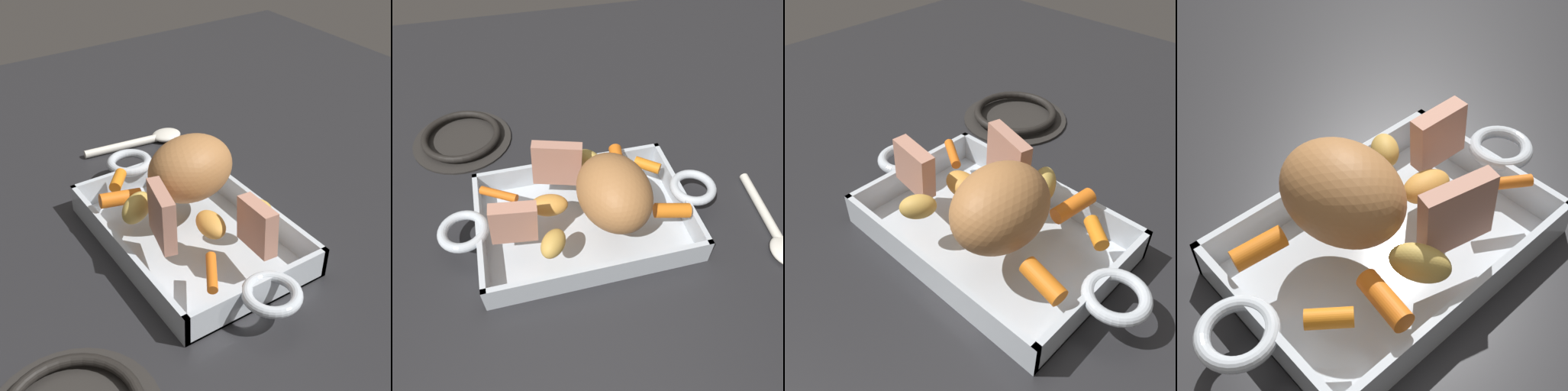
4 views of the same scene
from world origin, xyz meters
TOP-DOWN VIEW (x-y plane):
  - ground_plane at (0.00, 0.00)m, footprint 1.75×1.75m
  - roasting_dish at (0.00, 0.00)m, footprint 0.46×0.24m
  - pork_roast at (0.04, -0.03)m, footprint 0.13×0.15m
  - roast_slice_thick at (-0.11, -0.04)m, footprint 0.07×0.03m
  - roast_slice_outer at (-0.03, 0.06)m, footprint 0.09×0.04m
  - baby_carrot_southwest at (-0.13, 0.05)m, footprint 0.06×0.05m
  - baby_carrot_center_right at (0.08, 0.07)m, footprint 0.03×0.07m
  - baby_carrot_northeast at (0.13, 0.05)m, footprint 0.05×0.04m
  - baby_carrot_long at (0.13, -0.05)m, footprint 0.06×0.03m
  - potato_golden_small at (-0.06, 0.00)m, footprint 0.06×0.05m
  - potato_corner at (-0.06, -0.07)m, footprint 0.06×0.06m
  - potato_whole at (0.03, 0.07)m, footprint 0.06×0.07m
  - stove_burner_rear at (-0.19, 0.27)m, footprint 0.20×0.20m

SIDE VIEW (x-z plane):
  - ground_plane at x=0.00m, z-range 0.00..0.00m
  - stove_burner_rear at x=-0.19m, z-range 0.00..0.02m
  - roasting_dish at x=0.00m, z-range -0.01..0.04m
  - baby_carrot_southwest at x=-0.13m, z-range 0.05..0.07m
  - baby_carrot_northeast at x=0.13m, z-range 0.05..0.07m
  - baby_carrot_center_right at x=0.08m, z-range 0.05..0.08m
  - baby_carrot_long at x=0.13m, z-range 0.05..0.08m
  - potato_golden_small at x=-0.06m, z-range 0.05..0.08m
  - potato_corner at x=-0.06m, z-range 0.05..0.08m
  - potato_whole at x=0.03m, z-range 0.05..0.09m
  - roast_slice_thick at x=-0.11m, z-range 0.05..0.12m
  - roast_slice_outer at x=-0.03m, z-range 0.05..0.13m
  - pork_roast at x=0.04m, z-range 0.05..0.15m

